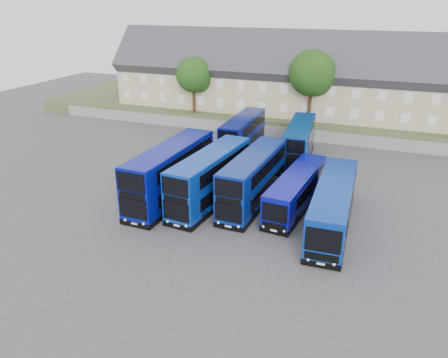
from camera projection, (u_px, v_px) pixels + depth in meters
ground at (222, 219)px, 35.94m from camera, size 120.00×120.00×0.00m
retaining_wall at (290, 133)px, 56.32m from camera, size 70.00×0.40×1.50m
earth_bank at (306, 114)px, 64.84m from camera, size 80.00×20.00×2.00m
terrace_row at (348, 83)px, 57.25m from camera, size 66.00×10.40×11.20m
dd_front_left at (171, 174)px, 38.87m from camera, size 3.15×12.33×4.87m
dd_front_mid at (210, 179)px, 38.19m from camera, size 3.63×11.66×4.56m
dd_front_right at (253, 180)px, 38.08m from camera, size 3.03×11.35×4.47m
dd_rear_left at (243, 136)px, 50.79m from camera, size 2.65×10.67×4.22m
dd_rear_right at (299, 144)px, 47.89m from camera, size 3.51×10.99×4.29m
coach_east_a at (296, 191)px, 37.62m from camera, size 3.28×11.33×3.05m
coach_east_b at (333, 206)px, 34.31m from camera, size 3.20×12.98×3.52m
tree_west at (195, 76)px, 59.48m from camera, size 4.80×4.80×7.65m
tree_mid at (313, 75)px, 54.18m from camera, size 5.76×5.76×9.18m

